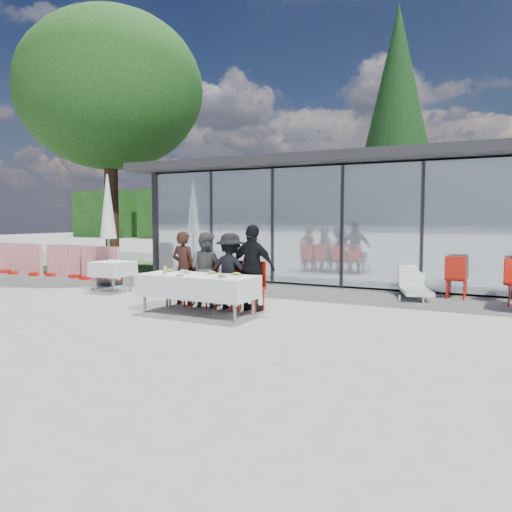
{
  "coord_description": "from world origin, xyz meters",
  "views": [
    {
      "loc": [
        4.82,
        -8.22,
        1.82
      ],
      "look_at": [
        0.02,
        1.2,
        1.02
      ],
      "focal_mm": 35.0,
      "sensor_mm": 36.0,
      "label": 1
    }
  ],
  "objects_px": {
    "diner_b": "(205,270)",
    "plate_a": "(170,271)",
    "plate_d": "(236,274)",
    "plate_extra": "(222,276)",
    "diner_chair_a": "(184,279)",
    "spare_table_left": "(113,269)",
    "diner_chair_d": "(253,284)",
    "diner_c": "(230,271)",
    "plate_b": "(186,272)",
    "diner_chair_c": "(231,282)",
    "diner_a": "(184,268)",
    "deciduous_tree": "(109,91)",
    "conifer_tree": "(397,117)",
    "lounger": "(415,286)",
    "market_umbrella": "(108,213)",
    "dining_table": "(198,286)",
    "plate_c": "(212,273)",
    "spare_chair_b": "(456,276)",
    "diner_chair_b": "(206,281)",
    "construction_barriers": "(28,261)",
    "diner_d": "(253,268)",
    "juice_bottle": "(165,270)"
  },
  "relations": [
    {
      "from": "diner_b",
      "to": "plate_a",
      "type": "relative_size",
      "value": 5.95
    },
    {
      "from": "plate_d",
      "to": "plate_extra",
      "type": "relative_size",
      "value": 1.0
    },
    {
      "from": "diner_chair_a",
      "to": "spare_table_left",
      "type": "bearing_deg",
      "value": 163.7
    },
    {
      "from": "diner_chair_d",
      "to": "plate_d",
      "type": "distance_m",
      "value": 0.62
    },
    {
      "from": "diner_c",
      "to": "plate_b",
      "type": "xyz_separation_m",
      "value": [
        -0.63,
        -0.64,
        0.01
      ]
    },
    {
      "from": "diner_b",
      "to": "diner_chair_c",
      "type": "distance_m",
      "value": 0.63
    },
    {
      "from": "diner_a",
      "to": "deciduous_tree",
      "type": "relative_size",
      "value": 0.17
    },
    {
      "from": "diner_a",
      "to": "conifer_tree",
      "type": "xyz_separation_m",
      "value": [
        1.78,
        12.61,
        5.21
      ]
    },
    {
      "from": "diner_chair_c",
      "to": "lounger",
      "type": "xyz_separation_m",
      "value": [
        3.06,
        3.14,
        -0.28
      ]
    },
    {
      "from": "market_umbrella",
      "to": "deciduous_tree",
      "type": "relative_size",
      "value": 0.32
    },
    {
      "from": "diner_a",
      "to": "plate_d",
      "type": "distance_m",
      "value": 1.67
    },
    {
      "from": "dining_table",
      "to": "deciduous_tree",
      "type": "xyz_separation_m",
      "value": [
        -8.06,
        6.34,
        5.94
      ]
    },
    {
      "from": "diner_c",
      "to": "diner_chair_d",
      "type": "relative_size",
      "value": 1.57
    },
    {
      "from": "diner_c",
      "to": "diner_chair_d",
      "type": "distance_m",
      "value": 0.56
    },
    {
      "from": "plate_a",
      "to": "plate_c",
      "type": "relative_size",
      "value": 1.0
    },
    {
      "from": "plate_d",
      "to": "spare_chair_b",
      "type": "relative_size",
      "value": 0.27
    },
    {
      "from": "diner_chair_b",
      "to": "plate_extra",
      "type": "xyz_separation_m",
      "value": [
        0.96,
        -0.96,
        0.24
      ]
    },
    {
      "from": "diner_chair_a",
      "to": "plate_c",
      "type": "relative_size",
      "value": 3.77
    },
    {
      "from": "diner_chair_b",
      "to": "diner_c",
      "type": "bearing_deg",
      "value": -1.86
    },
    {
      "from": "spare_table_left",
      "to": "diner_chair_a",
      "type": "bearing_deg",
      "value": -16.3
    },
    {
      "from": "diner_b",
      "to": "lounger",
      "type": "relative_size",
      "value": 1.06
    },
    {
      "from": "spare_table_left",
      "to": "diner_chair_d",
      "type": "bearing_deg",
      "value": -10.36
    },
    {
      "from": "construction_barriers",
      "to": "conifer_tree",
      "type": "height_order",
      "value": "conifer_tree"
    },
    {
      "from": "dining_table",
      "to": "spare_table_left",
      "type": "relative_size",
      "value": 2.63
    },
    {
      "from": "diner_a",
      "to": "diner_c",
      "type": "bearing_deg",
      "value": 179.42
    },
    {
      "from": "dining_table",
      "to": "conifer_tree",
      "type": "bearing_deg",
      "value": 85.95
    },
    {
      "from": "diner_chair_c",
      "to": "conifer_tree",
      "type": "relative_size",
      "value": 0.09
    },
    {
      "from": "diner_b",
      "to": "construction_barriers",
      "type": "xyz_separation_m",
      "value": [
        -8.33,
        2.34,
        -0.33
      ]
    },
    {
      "from": "spare_chair_b",
      "to": "deciduous_tree",
      "type": "distance_m",
      "value": 13.82
    },
    {
      "from": "diner_d",
      "to": "deciduous_tree",
      "type": "height_order",
      "value": "deciduous_tree"
    },
    {
      "from": "diner_d",
      "to": "conifer_tree",
      "type": "bearing_deg",
      "value": -82.53
    },
    {
      "from": "diner_a",
      "to": "diner_chair_c",
      "type": "bearing_deg",
      "value": -179.61
    },
    {
      "from": "diner_a",
      "to": "lounger",
      "type": "relative_size",
      "value": 1.07
    },
    {
      "from": "juice_bottle",
      "to": "market_umbrella",
      "type": "bearing_deg",
      "value": 146.84
    },
    {
      "from": "diner_chair_d",
      "to": "spare_chair_b",
      "type": "height_order",
      "value": "same"
    },
    {
      "from": "diner_a",
      "to": "plate_d",
      "type": "xyz_separation_m",
      "value": [
        1.58,
        -0.54,
        0.0
      ]
    },
    {
      "from": "diner_b",
      "to": "plate_d",
      "type": "xyz_separation_m",
      "value": [
        1.03,
        -0.54,
        0.01
      ]
    },
    {
      "from": "dining_table",
      "to": "diner_d",
      "type": "xyz_separation_m",
      "value": [
        0.8,
        0.73,
        0.31
      ]
    },
    {
      "from": "dining_table",
      "to": "diner_d",
      "type": "height_order",
      "value": "diner_d"
    },
    {
      "from": "spare_table_left",
      "to": "deciduous_tree",
      "type": "relative_size",
      "value": 0.09
    },
    {
      "from": "construction_barriers",
      "to": "lounger",
      "type": "height_order",
      "value": "construction_barriers"
    },
    {
      "from": "spare_chair_b",
      "to": "deciduous_tree",
      "type": "bearing_deg",
      "value": 169.41
    },
    {
      "from": "diner_b",
      "to": "market_umbrella",
      "type": "height_order",
      "value": "market_umbrella"
    },
    {
      "from": "diner_chair_d",
      "to": "spare_chair_b",
      "type": "xyz_separation_m",
      "value": [
        3.41,
        3.29,
        0.0
      ]
    },
    {
      "from": "diner_chair_d",
      "to": "plate_b",
      "type": "xyz_separation_m",
      "value": [
        -1.14,
        -0.66,
        0.24
      ]
    },
    {
      "from": "plate_a",
      "to": "conifer_tree",
      "type": "relative_size",
      "value": 0.02
    },
    {
      "from": "diner_c",
      "to": "plate_a",
      "type": "height_order",
      "value": "diner_c"
    },
    {
      "from": "diner_chair_c",
      "to": "plate_b",
      "type": "distance_m",
      "value": 0.94
    },
    {
      "from": "plate_a",
      "to": "construction_barriers",
      "type": "bearing_deg",
      "value": 159.46
    },
    {
      "from": "diner_d",
      "to": "deciduous_tree",
      "type": "xyz_separation_m",
      "value": [
        -8.86,
        5.61,
        5.63
      ]
    }
  ]
}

